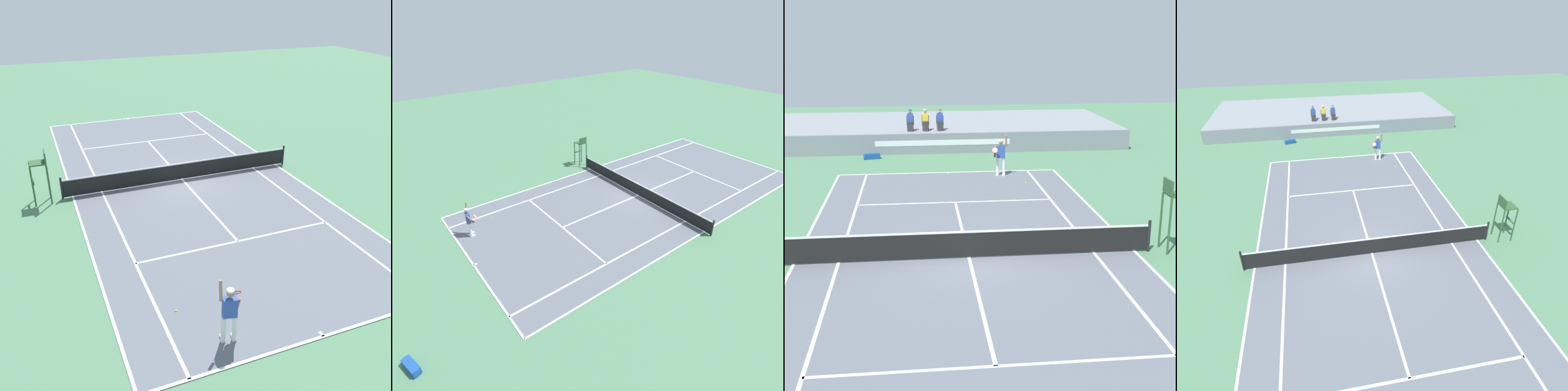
# 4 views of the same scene
# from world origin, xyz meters

# --- Properties ---
(ground_plane) EXTENTS (80.00, 80.00, 0.00)m
(ground_plane) POSITION_xyz_m (0.00, 0.00, 0.00)
(ground_plane) COLOR #4C7A56
(court) EXTENTS (11.08, 23.88, 0.03)m
(court) POSITION_xyz_m (0.00, 0.00, 0.01)
(court) COLOR slate
(court) RESTS_ON ground
(net) EXTENTS (11.98, 0.10, 1.07)m
(net) POSITION_xyz_m (0.00, 0.00, 0.52)
(net) COLOR black
(net) RESTS_ON ground
(barrier_wall) EXTENTS (22.65, 0.25, 1.22)m
(barrier_wall) POSITION_xyz_m (0.00, 16.87, 0.61)
(barrier_wall) COLOR gray
(barrier_wall) RESTS_ON ground
(bleacher_platform) EXTENTS (22.65, 9.63, 1.22)m
(bleacher_platform) POSITION_xyz_m (0.00, 21.81, 0.61)
(bleacher_platform) COLOR gray
(bleacher_platform) RESTS_ON ground
(spectator_seated_0) EXTENTS (0.44, 0.60, 1.27)m
(spectator_seated_0) POSITION_xyz_m (-1.89, 17.92, 1.83)
(spectator_seated_0) COLOR #474C56
(spectator_seated_0) RESTS_ON bleacher_platform
(spectator_seated_1) EXTENTS (0.44, 0.60, 1.27)m
(spectator_seated_1) POSITION_xyz_m (-0.99, 17.92, 1.83)
(spectator_seated_1) COLOR #474C56
(spectator_seated_1) RESTS_ON bleacher_platform
(spectator_seated_2) EXTENTS (0.44, 0.60, 1.27)m
(spectator_seated_2) POSITION_xyz_m (-0.11, 17.92, 1.83)
(spectator_seated_2) COLOR #474C56
(spectator_seated_2) RESTS_ON bleacher_platform
(tennis_player) EXTENTS (0.83, 0.61, 2.08)m
(tennis_player) POSITION_xyz_m (2.59, 11.01, 0.99)
(tennis_player) COLOR white
(tennis_player) RESTS_ON ground
(tennis_ball) EXTENTS (0.07, 0.07, 0.07)m
(tennis_ball) POSITION_xyz_m (3.58, 9.33, 0.03)
(tennis_ball) COLOR #D1E533
(tennis_ball) RESTS_ON ground
(umpire_chair) EXTENTS (0.77, 0.77, 2.44)m
(umpire_chair) POSITION_xyz_m (6.74, 0.00, 1.56)
(umpire_chair) COLOR #2D562D
(umpire_chair) RESTS_ON ground
(equipment_bag) EXTENTS (0.95, 0.54, 0.32)m
(equipment_bag) POSITION_xyz_m (-4.09, 15.74, 0.16)
(equipment_bag) COLOR #194799
(equipment_bag) RESTS_ON ground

